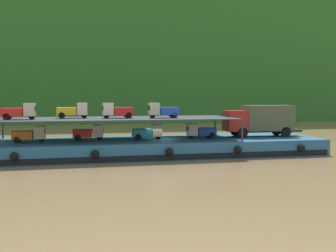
{
  "coord_description": "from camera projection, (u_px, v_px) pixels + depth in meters",
  "views": [
    {
      "loc": [
        -7.28,
        -36.45,
        5.35
      ],
      "look_at": [
        0.85,
        0.0,
        2.7
      ],
      "focal_mm": 42.72,
      "sensor_mm": 36.0,
      "label": 1
    }
  ],
  "objects": [
    {
      "name": "ground_plane",
      "position": [
        159.0,
        155.0,
        37.45
      ],
      "size": [
        400.0,
        400.0,
        0.0
      ],
      "primitive_type": "plane",
      "color": "brown"
    },
    {
      "name": "hillside_far_bank",
      "position": [
        109.0,
        32.0,
        94.29
      ],
      "size": [
        131.84,
        31.55,
        36.82
      ],
      "color": "#286023",
      "rests_on": "ground"
    },
    {
      "name": "cargo_barge",
      "position": [
        159.0,
        147.0,
        37.37
      ],
      "size": [
        30.48,
        8.7,
        1.5
      ],
      "color": "#23567A",
      "rests_on": "ground"
    },
    {
      "name": "covered_lorry",
      "position": [
        260.0,
        119.0,
        39.58
      ],
      "size": [
        7.91,
        2.52,
        3.1
      ],
      "color": "maroon",
      "rests_on": "cargo_barge"
    },
    {
      "name": "cargo_rack",
      "position": [
        118.0,
        119.0,
        36.38
      ],
      "size": [
        21.28,
        7.36,
        2.0
      ],
      "color": "#2D333D",
      "rests_on": "cargo_barge"
    },
    {
      "name": "mini_truck_lower_stern",
      "position": [
        29.0,
        134.0,
        34.62
      ],
      "size": [
        2.76,
        1.23,
        1.38
      ],
      "color": "orange",
      "rests_on": "cargo_barge"
    },
    {
      "name": "mini_truck_lower_aft",
      "position": [
        89.0,
        133.0,
        36.29
      ],
      "size": [
        2.75,
        1.22,
        1.38
      ],
      "color": "red",
      "rests_on": "cargo_barge"
    },
    {
      "name": "mini_truck_lower_mid",
      "position": [
        148.0,
        132.0,
        36.88
      ],
      "size": [
        2.76,
        1.23,
        1.38
      ],
      "color": "teal",
      "rests_on": "cargo_barge"
    },
    {
      "name": "mini_truck_lower_fore",
      "position": [
        201.0,
        131.0,
        38.04
      ],
      "size": [
        2.74,
        1.21,
        1.38
      ],
      "color": "#1E47B7",
      "rests_on": "cargo_barge"
    },
    {
      "name": "mini_truck_upper_stern",
      "position": [
        19.0,
        111.0,
        33.78
      ],
      "size": [
        2.76,
        1.24,
        1.38
      ],
      "color": "red",
      "rests_on": "cargo_rack"
    },
    {
      "name": "mini_truck_upper_mid",
      "position": [
        73.0,
        111.0,
        36.16
      ],
      "size": [
        2.76,
        1.24,
        1.38
      ],
      "color": "gold",
      "rests_on": "cargo_rack"
    },
    {
      "name": "mini_truck_upper_fore",
      "position": [
        117.0,
        111.0,
        36.11
      ],
      "size": [
        2.79,
        1.29,
        1.38
      ],
      "color": "red",
      "rests_on": "cargo_rack"
    },
    {
      "name": "mini_truck_upper_bow",
      "position": [
        163.0,
        110.0,
        36.63
      ],
      "size": [
        2.77,
        1.25,
        1.38
      ],
      "color": "#1E47B7",
      "rests_on": "cargo_rack"
    }
  ]
}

